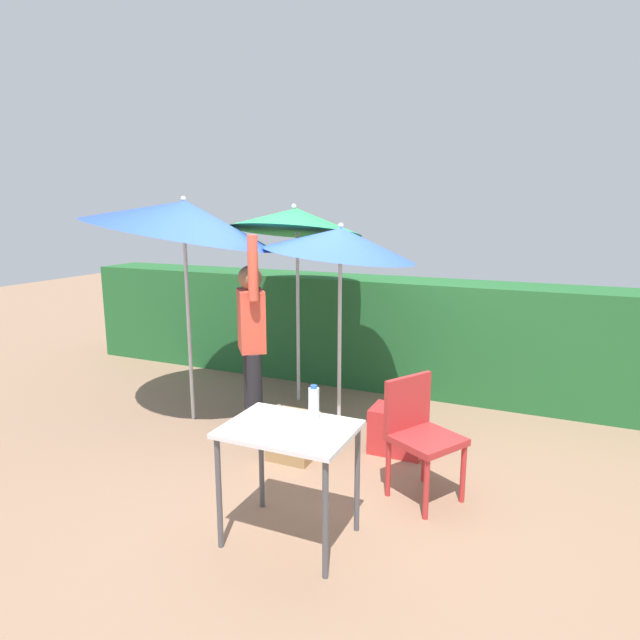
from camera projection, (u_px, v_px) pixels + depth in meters
ground_plane at (306, 445)px, 4.89m from camera, size 24.00×24.00×0.00m
hedge_row at (376, 332)px, 6.51m from camera, size 8.00×0.70×1.29m
umbrella_rainbow at (184, 218)px, 5.14m from camera, size 1.89×1.86×2.40m
umbrella_orange at (340, 242)px, 4.96m from camera, size 1.43×1.42×2.02m
umbrella_yellow at (296, 221)px, 5.67m from camera, size 1.42×1.44×2.21m
person_vendor at (252, 338)px, 4.96m from camera, size 0.41×0.49×1.88m
chair_plastic at (419, 430)px, 3.95m from camera, size 0.60×0.60×0.89m
cooler_box at (398, 430)px, 4.73m from camera, size 0.46×0.32×0.40m
crate_cardboard at (293, 436)px, 4.62m from camera, size 0.37×0.34×0.39m
folding_table at (289, 441)px, 3.38m from camera, size 0.80×0.60×0.77m
bottle_water at (314, 404)px, 3.43m from camera, size 0.07×0.07×0.24m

